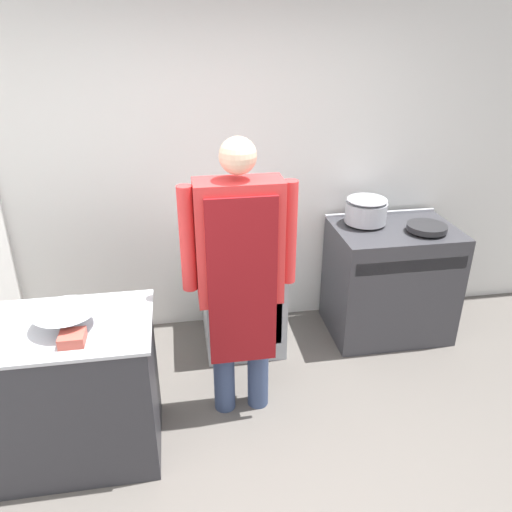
{
  "coord_description": "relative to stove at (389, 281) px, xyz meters",
  "views": [
    {
      "loc": [
        -0.45,
        -1.81,
        2.39
      ],
      "look_at": [
        0.03,
        1.07,
        1.01
      ],
      "focal_mm": 35.0,
      "sensor_mm": 36.0,
      "label": 1
    }
  ],
  "objects": [
    {
      "name": "plastic_tub",
      "position": [
        -2.25,
        -1.14,
        0.46
      ],
      "size": [
        0.13,
        0.13,
        0.06
      ],
      "color": "#B24C3F",
      "rests_on": "prep_counter"
    },
    {
      "name": "person_cook",
      "position": [
        -1.33,
        -0.73,
        0.59
      ],
      "size": [
        0.69,
        0.24,
        1.84
      ],
      "color": "#38476B",
      "rests_on": "ground_plane"
    },
    {
      "name": "mixing_bowl",
      "position": [
        -2.3,
        -0.97,
        0.48
      ],
      "size": [
        0.34,
        0.34,
        0.1
      ],
      "color": "#B2B5BC",
      "rests_on": "prep_counter"
    },
    {
      "name": "fridge_unit",
      "position": [
        -1.22,
        0.04,
        -0.07
      ],
      "size": [
        0.6,
        0.66,
        0.8
      ],
      "color": "#A8ADB2",
      "rests_on": "ground_plane"
    },
    {
      "name": "saute_pan",
      "position": [
        0.19,
        -0.12,
        0.5
      ],
      "size": [
        0.3,
        0.3,
        0.04
      ],
      "color": "#262628",
      "rests_on": "stove"
    },
    {
      "name": "prep_counter",
      "position": [
        -2.38,
        -0.96,
        -0.02
      ],
      "size": [
        1.05,
        0.66,
        0.9
      ],
      "color": "#2D2D33",
      "rests_on": "ground_plane"
    },
    {
      "name": "stock_pot",
      "position": [
        -0.21,
        0.12,
        0.59
      ],
      "size": [
        0.32,
        0.32,
        0.21
      ],
      "color": "#B2B5BC",
      "rests_on": "stove"
    },
    {
      "name": "wall_back",
      "position": [
        -1.22,
        0.41,
        0.88
      ],
      "size": [
        8.0,
        0.05,
        2.7
      ],
      "color": "white",
      "rests_on": "ground_plane"
    },
    {
      "name": "ground_plane",
      "position": [
        -1.22,
        -1.56,
        -0.47
      ],
      "size": [
        14.0,
        14.0,
        0.0
      ],
      "primitive_type": "plane",
      "color": "#5B5651"
    },
    {
      "name": "stove",
      "position": [
        0.0,
        0.0,
        0.0
      ],
      "size": [
        0.95,
        0.67,
        0.95
      ],
      "color": "#38383D",
      "rests_on": "ground_plane"
    }
  ]
}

